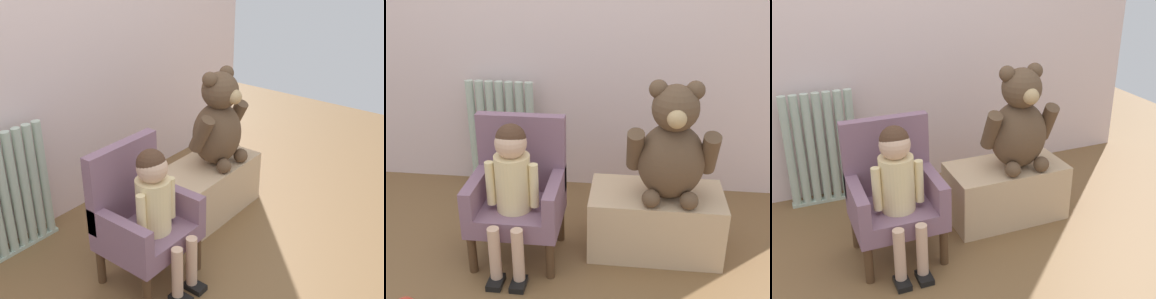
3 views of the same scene
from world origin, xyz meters
TOP-DOWN VIEW (x-y plane):
  - radiator at (-0.35, 1.17)m, footprint 0.43×0.05m
  - child_armchair at (-0.08, 0.49)m, footprint 0.45×0.38m
  - child_figure at (-0.08, 0.38)m, footprint 0.25×0.35m
  - low_bench at (0.61, 0.58)m, footprint 0.67×0.36m
  - large_teddy_bear at (0.66, 0.55)m, footprint 0.43×0.30m

SIDE VIEW (x-z plane):
  - low_bench at x=0.61m, z-range 0.00..0.33m
  - child_armchair at x=-0.08m, z-range -0.01..0.70m
  - radiator at x=-0.35m, z-range 0.00..0.71m
  - child_figure at x=-0.08m, z-range 0.11..0.85m
  - large_teddy_bear at x=0.66m, z-range 0.30..0.89m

